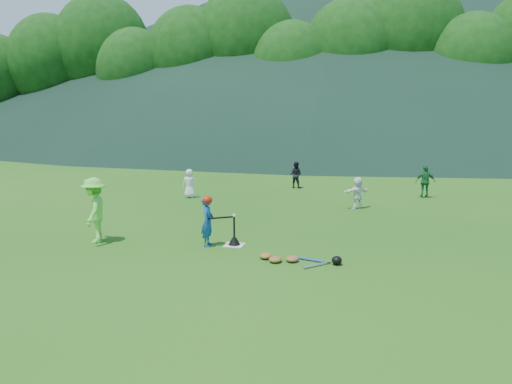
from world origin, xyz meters
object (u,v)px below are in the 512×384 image
at_px(fielder_a, 190,183).
at_px(equipment_pile, 292,259).
at_px(home_plate, 234,245).
at_px(fielder_c, 425,182).
at_px(adult_coach, 94,210).
at_px(batter_child, 208,221).
at_px(fielder_b, 296,175).
at_px(fielder_d, 357,193).
at_px(batting_tee, 234,240).

bearing_deg(fielder_a, equipment_pile, 113.03).
height_order(home_plate, fielder_c, fielder_c).
relative_size(adult_coach, equipment_pile, 0.89).
xyz_separation_m(batter_child, fielder_b, (0.87, 9.34, -0.05)).
bearing_deg(home_plate, fielder_b, 88.39).
height_order(home_plate, equipment_pile, equipment_pile).
height_order(fielder_a, fielder_b, fielder_b).
bearing_deg(batter_child, fielder_d, -35.82).
xyz_separation_m(adult_coach, fielder_b, (3.68, 9.60, -0.26)).
xyz_separation_m(fielder_b, fielder_c, (5.00, -1.32, 0.06)).
distance_m(home_plate, adult_coach, 3.54).
bearing_deg(batter_child, fielder_b, -8.65).
bearing_deg(batter_child, adult_coach, 92.08).
xyz_separation_m(batter_child, fielder_a, (-2.66, 6.18, -0.06)).
bearing_deg(adult_coach, fielder_d, 115.16).
relative_size(home_plate, fielder_d, 0.43).
bearing_deg(equipment_pile, home_plate, 147.03).
distance_m(fielder_d, equipment_pile, 6.40).
xyz_separation_m(home_plate, batting_tee, (0.00, 0.00, 0.12)).
height_order(fielder_a, fielder_c, fielder_c).
height_order(batter_child, fielder_a, batter_child).
xyz_separation_m(fielder_a, fielder_c, (8.53, 1.83, 0.07)).
xyz_separation_m(adult_coach, batting_tee, (3.42, 0.42, -0.68)).
xyz_separation_m(batter_child, equipment_pile, (2.16, -0.85, -0.53)).
height_order(adult_coach, equipment_pile, adult_coach).
distance_m(fielder_a, fielder_c, 8.72).
bearing_deg(fielder_d, home_plate, 24.85).
bearing_deg(fielder_a, batting_tee, 107.09).
bearing_deg(fielder_c, fielder_b, -21.71).
relative_size(fielder_a, fielder_d, 1.02).
height_order(home_plate, batting_tee, batting_tee).
height_order(batter_child, fielder_d, batter_child).
distance_m(fielder_a, fielder_b, 4.73).
bearing_deg(adult_coach, batter_child, 78.36).
bearing_deg(home_plate, adult_coach, -172.93).
bearing_deg(batting_tee, fielder_d, 61.65).
bearing_deg(home_plate, fielder_a, 118.50).
height_order(fielder_a, batting_tee, fielder_a).
relative_size(fielder_c, batting_tee, 1.77).
distance_m(home_plate, batting_tee, 0.12).
relative_size(batter_child, batting_tee, 1.76).
xyz_separation_m(batter_child, fielder_d, (3.44, 5.40, -0.07)).
distance_m(fielder_d, batting_tee, 5.97).
bearing_deg(home_plate, fielder_d, 61.65).
distance_m(home_plate, fielder_d, 5.98).
relative_size(fielder_a, batting_tee, 1.57).
height_order(batter_child, fielder_c, fielder_c).
xyz_separation_m(home_plate, fielder_d, (2.83, 5.24, 0.52)).
distance_m(fielder_c, batting_tee, 9.47).
bearing_deg(equipment_pile, fielder_c, 67.28).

